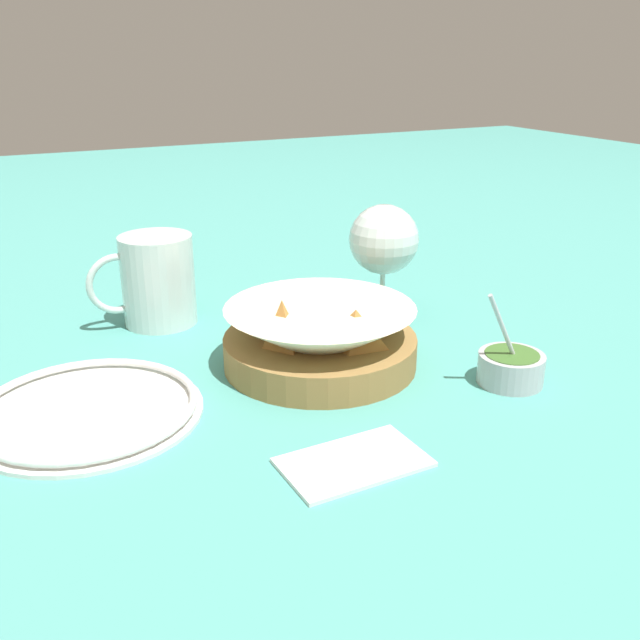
{
  "coord_description": "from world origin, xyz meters",
  "views": [
    {
      "loc": [
        0.32,
        0.66,
        0.35
      ],
      "look_at": [
        -0.02,
        -0.01,
        0.06
      ],
      "focal_mm": 40.0,
      "sensor_mm": 36.0,
      "label": 1
    }
  ],
  "objects_px": {
    "side_plate": "(87,409)",
    "food_basket": "(320,340)",
    "sauce_cup": "(511,367)",
    "beer_mug": "(157,284)",
    "wine_glass": "(384,242)"
  },
  "relations": [
    {
      "from": "sauce_cup",
      "to": "wine_glass",
      "type": "height_order",
      "value": "wine_glass"
    },
    {
      "from": "sauce_cup",
      "to": "wine_glass",
      "type": "bearing_deg",
      "value": -86.69
    },
    {
      "from": "food_basket",
      "to": "beer_mug",
      "type": "distance_m",
      "value": 0.26
    },
    {
      "from": "sauce_cup",
      "to": "side_plate",
      "type": "relative_size",
      "value": 0.47
    },
    {
      "from": "food_basket",
      "to": "sauce_cup",
      "type": "bearing_deg",
      "value": 140.7
    },
    {
      "from": "food_basket",
      "to": "sauce_cup",
      "type": "xyz_separation_m",
      "value": [
        -0.17,
        0.14,
        -0.01
      ]
    },
    {
      "from": "sauce_cup",
      "to": "food_basket",
      "type": "bearing_deg",
      "value": -39.3
    },
    {
      "from": "sauce_cup",
      "to": "beer_mug",
      "type": "distance_m",
      "value": 0.46
    },
    {
      "from": "food_basket",
      "to": "wine_glass",
      "type": "bearing_deg",
      "value": -143.51
    },
    {
      "from": "beer_mug",
      "to": "wine_glass",
      "type": "bearing_deg",
      "value": 159.38
    },
    {
      "from": "food_basket",
      "to": "wine_glass",
      "type": "relative_size",
      "value": 1.45
    },
    {
      "from": "wine_glass",
      "to": "sauce_cup",
      "type": "bearing_deg",
      "value": 93.31
    },
    {
      "from": "side_plate",
      "to": "food_basket",
      "type": "bearing_deg",
      "value": -179.2
    },
    {
      "from": "sauce_cup",
      "to": "side_plate",
      "type": "xyz_separation_m",
      "value": [
        0.43,
        -0.13,
        -0.01
      ]
    },
    {
      "from": "food_basket",
      "to": "beer_mug",
      "type": "height_order",
      "value": "beer_mug"
    }
  ]
}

